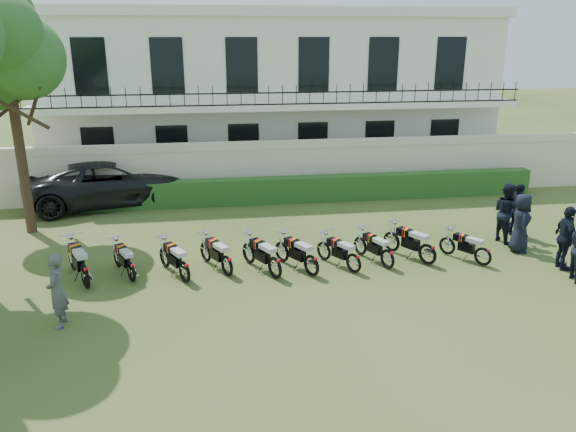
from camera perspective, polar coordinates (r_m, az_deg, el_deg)
name	(u,v)px	position (r m, az deg, el deg)	size (l,w,h in m)	color
ground	(326,277)	(15.48, 3.86, -6.16)	(100.00, 100.00, 0.00)	#2D431B
perimeter_wall	(285,168)	(22.60, -0.31, 4.85)	(30.00, 0.35, 2.30)	beige
hedge	(313,189)	(22.16, 2.55, 2.77)	(18.00, 0.60, 1.00)	#284A1A
building	(268,90)	(28.04, -2.06, 12.68)	(20.40, 9.60, 7.40)	white
tree_west_near	(6,49)	(19.69, -26.71, 14.92)	(3.40, 3.20, 7.90)	#473323
motorcycle_0	(85,271)	(15.43, -19.96, -5.24)	(1.00, 1.93, 1.13)	black
motorcycle_1	(131,267)	(15.48, -15.68, -5.02)	(0.86, 1.66, 0.97)	black
motorcycle_2	(184,267)	(15.11, -10.50, -5.11)	(0.96, 1.72, 1.03)	black
motorcycle_3	(227,261)	(15.35, -6.23, -4.56)	(0.94, 1.69, 1.01)	black
motorcycle_4	(275,263)	(15.10, -1.35, -4.75)	(1.00, 1.76, 1.05)	black
motorcycle_5	(311,260)	(15.26, 2.40, -4.53)	(1.04, 1.69, 1.04)	black
motorcycle_6	(354,258)	(15.58, 6.70, -4.31)	(0.99, 1.54, 0.96)	black
motorcycle_7	(388,254)	(15.99, 10.10, -3.86)	(0.84, 1.66, 0.97)	black
motorcycle_8	(428,249)	(16.47, 14.02, -3.30)	(1.08, 1.73, 1.07)	black
motorcycle_9	(483,252)	(16.89, 19.23, -3.49)	(1.03, 1.44, 0.92)	black
suv	(110,182)	(22.72, -17.66, 3.27)	(2.88, 6.25, 1.74)	black
inspector	(57,290)	(13.65, -22.45, -7.00)	(0.64, 0.42, 1.75)	#55555A
officer_2	(566,238)	(17.41, 26.39, -2.04)	(1.08, 0.45, 1.84)	black
officer_3	(521,223)	(18.30, 22.58, -0.65)	(0.88, 0.57, 1.81)	black
officer_4	(506,212)	(19.02, 21.31, 0.34)	(0.93, 0.72, 1.91)	black
officer_5	(517,210)	(19.57, 22.27, 0.53)	(1.05, 0.44, 1.79)	black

